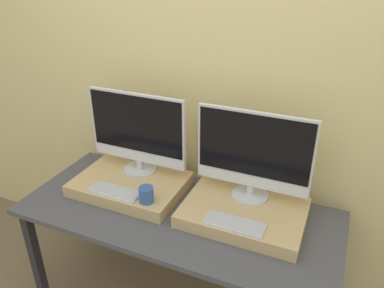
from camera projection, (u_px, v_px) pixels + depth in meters
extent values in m
cube|color=#DBC684|center=(209.00, 88.00, 2.14)|extent=(8.00, 0.04, 2.60)
cube|color=#47474C|center=(178.00, 213.00, 2.04)|extent=(1.73, 0.73, 0.03)
cube|color=#232328|center=(36.00, 259.00, 2.24)|extent=(0.05, 0.05, 0.70)
cube|color=#232328|center=(98.00, 203.00, 2.75)|extent=(0.05, 0.05, 0.70)
cube|color=#232328|center=(326.00, 268.00, 2.17)|extent=(0.05, 0.05, 0.70)
cube|color=tan|center=(131.00, 184.00, 2.21)|extent=(0.63, 0.45, 0.07)
cylinder|color=silver|center=(140.00, 169.00, 2.29)|extent=(0.20, 0.20, 0.01)
cylinder|color=silver|center=(140.00, 164.00, 2.27)|extent=(0.04, 0.04, 0.06)
cube|color=silver|center=(137.00, 128.00, 2.16)|extent=(0.61, 0.02, 0.42)
cube|color=black|center=(136.00, 124.00, 2.14)|extent=(0.58, 0.00, 0.34)
cube|color=silver|center=(138.00, 157.00, 2.23)|extent=(0.60, 0.00, 0.06)
cube|color=silver|center=(115.00, 192.00, 2.06)|extent=(0.29, 0.11, 0.01)
cube|color=#B2B2B7|center=(115.00, 191.00, 2.06)|extent=(0.28, 0.10, 0.00)
cylinder|color=#335693|center=(146.00, 195.00, 1.97)|extent=(0.08, 0.08, 0.09)
cube|color=tan|center=(243.00, 213.00, 1.96)|extent=(0.63, 0.45, 0.07)
cylinder|color=silver|center=(250.00, 195.00, 2.04)|extent=(0.20, 0.20, 0.01)
cylinder|color=silver|center=(250.00, 189.00, 2.02)|extent=(0.04, 0.04, 0.06)
cube|color=silver|center=(254.00, 150.00, 1.92)|extent=(0.61, 0.02, 0.42)
cube|color=black|center=(253.00, 146.00, 1.89)|extent=(0.58, 0.00, 0.34)
cube|color=silver|center=(250.00, 182.00, 1.99)|extent=(0.60, 0.00, 0.06)
cube|color=silver|center=(235.00, 224.00, 1.82)|extent=(0.29, 0.11, 0.01)
cube|color=#B2B2B7|center=(235.00, 223.00, 1.81)|extent=(0.28, 0.10, 0.00)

